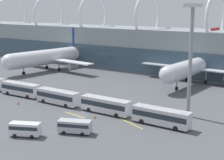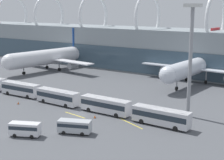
{
  "view_description": "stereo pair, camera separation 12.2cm",
  "coord_description": "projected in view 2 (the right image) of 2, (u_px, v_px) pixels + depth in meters",
  "views": [
    {
      "loc": [
        45.19,
        -52.61,
        22.13
      ],
      "look_at": [
        -3.64,
        17.6,
        4.0
      ],
      "focal_mm": 55.0,
      "sensor_mm": 36.0,
      "label": 1
    },
    {
      "loc": [
        45.29,
        -52.54,
        22.13
      ],
      "look_at": [
        -3.64,
        17.6,
        4.0
      ],
      "focal_mm": 55.0,
      "sensor_mm": 36.0,
      "label": 2
    }
  ],
  "objects": [
    {
      "name": "service_van_crossing",
      "position": [
        25.0,
        128.0,
        59.82
      ],
      "size": [
        5.7,
        4.05,
        2.46
      ],
      "rotation": [
        0.0,
        0.0,
        0.44
      ],
      "color": "silver",
      "rests_on": "ground_plane"
    },
    {
      "name": "terminal_building",
      "position": [
        71.0,
        42.0,
        143.42
      ],
      "size": [
        142.04,
        18.79,
        27.56
      ],
      "color": "gray",
      "rests_on": "ground_plane"
    },
    {
      "name": "shuttle_bus_2",
      "position": [
        58.0,
        96.0,
        79.51
      ],
      "size": [
        11.46,
        2.67,
        3.37
      ],
      "rotation": [
        0.0,
        0.0,
        -0.0
      ],
      "color": "silver",
      "rests_on": "ground_plane"
    },
    {
      "name": "airliner_at_gate_near",
      "position": [
        50.0,
        57.0,
        122.62
      ],
      "size": [
        38.28,
        37.72,
        14.62
      ],
      "rotation": [
        0.0,
        0.0,
        -1.68
      ],
      "color": "white",
      "rests_on": "ground_plane"
    },
    {
      "name": "lane_stripe_1",
      "position": [
        43.0,
        94.0,
        89.83
      ],
      "size": [
        9.47,
        4.16,
        0.01
      ],
      "primitive_type": "cube",
      "rotation": [
        0.0,
        0.0,
        0.4
      ],
      "color": "yellow",
      "rests_on": "ground_plane"
    },
    {
      "name": "lane_stripe_0",
      "position": [
        75.0,
        115.0,
        72.0
      ],
      "size": [
        6.22,
        1.14,
        0.01
      ],
      "primitive_type": "cube",
      "rotation": [
        0.0,
        0.0,
        -0.14
      ],
      "color": "yellow",
      "rests_on": "ground_plane"
    },
    {
      "name": "shuttle_bus_1",
      "position": [
        21.0,
        88.0,
        87.17
      ],
      "size": [
        11.57,
        3.15,
        3.37
      ],
      "rotation": [
        0.0,
        0.0,
        0.05
      ],
      "color": "silver",
      "rests_on": "ground_plane"
    },
    {
      "name": "lane_stripe_5",
      "position": [
        102.0,
        104.0,
        80.38
      ],
      "size": [
        8.33,
        1.6,
        0.01
      ],
      "primitive_type": "cube",
      "rotation": [
        0.0,
        0.0,
        0.16
      ],
      "color": "yellow",
      "rests_on": "ground_plane"
    },
    {
      "name": "floodlight_mast",
      "position": [
        191.0,
        45.0,
        68.07
      ],
      "size": [
        2.84,
        2.84,
        22.88
      ],
      "color": "gray",
      "rests_on": "ground_plane"
    },
    {
      "name": "ground_plane",
      "position": [
        78.0,
        115.0,
        72.1
      ],
      "size": [
        440.0,
        440.0,
        0.0
      ],
      "primitive_type": "plane",
      "color": "#515459"
    },
    {
      "name": "service_van_foreground",
      "position": [
        75.0,
        126.0,
        61.26
      ],
      "size": [
        6.3,
        4.3,
        2.42
      ],
      "rotation": [
        0.0,
        0.0,
        3.54
      ],
      "color": "#B2B7BC",
      "rests_on": "ground_plane"
    },
    {
      "name": "traffic_cone_1",
      "position": [
        95.0,
        117.0,
        69.93
      ],
      "size": [
        0.55,
        0.55,
        0.65
      ],
      "color": "black",
      "rests_on": "ground_plane"
    },
    {
      "name": "airliner_at_gate_far",
      "position": [
        196.0,
        66.0,
        101.65
      ],
      "size": [
        36.44,
        37.89,
        15.74
      ],
      "rotation": [
        0.0,
        0.0,
        -1.61
      ],
      "color": "silver",
      "rests_on": "ground_plane"
    },
    {
      "name": "shuttle_bus_3",
      "position": [
        105.0,
        105.0,
        72.61
      ],
      "size": [
        11.49,
        2.77,
        3.37
      ],
      "rotation": [
        0.0,
        0.0,
        0.01
      ],
      "color": "silver",
      "rests_on": "ground_plane"
    },
    {
      "name": "traffic_cone_0",
      "position": [
        18.0,
        103.0,
        80.03
      ],
      "size": [
        0.54,
        0.54,
        0.64
      ],
      "color": "black",
      "rests_on": "ground_plane"
    },
    {
      "name": "lane_stripe_4",
      "position": [
        131.0,
        123.0,
        66.73
      ],
      "size": [
        7.03,
        3.07,
        0.01
      ],
      "primitive_type": "cube",
      "rotation": [
        0.0,
        0.0,
        -0.39
      ],
      "color": "yellow",
      "rests_on": "ground_plane"
    },
    {
      "name": "shuttle_bus_4",
      "position": [
        161.0,
        116.0,
        65.05
      ],
      "size": [
        11.47,
        2.7,
        3.37
      ],
      "rotation": [
        0.0,
        0.0,
        0.01
      ],
      "color": "silver",
      "rests_on": "ground_plane"
    }
  ]
}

